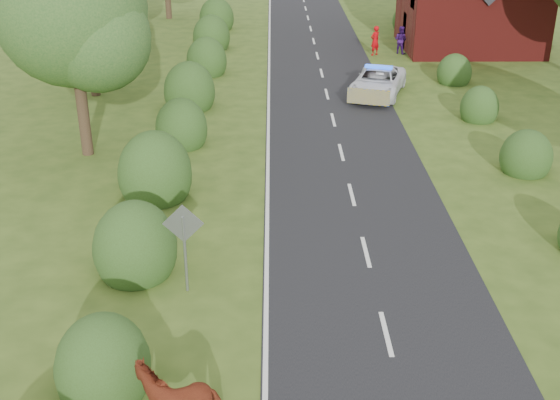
{
  "coord_description": "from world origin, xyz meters",
  "views": [
    {
      "loc": [
        -2.71,
        -13.87,
        10.12
      ],
      "look_at": [
        -2.51,
        4.87,
        1.3
      ],
      "focal_mm": 45.0,
      "sensor_mm": 36.0,
      "label": 1
    }
  ],
  "objects_px": {
    "road_sign": "(184,236)",
    "pedestrian_purple": "(401,40)",
    "pedestrian_red": "(375,41)",
    "police_van": "(378,82)"
  },
  "relations": [
    {
      "from": "road_sign",
      "to": "pedestrian_purple",
      "type": "xyz_separation_m",
      "value": [
        10.08,
        26.6,
        -0.83
      ]
    },
    {
      "from": "pedestrian_red",
      "to": "pedestrian_purple",
      "type": "bearing_deg",
      "value": 157.57
    },
    {
      "from": "pedestrian_red",
      "to": "road_sign",
      "type": "bearing_deg",
      "value": 36.13
    },
    {
      "from": "road_sign",
      "to": "pedestrian_red",
      "type": "distance_m",
      "value": 27.55
    },
    {
      "from": "police_van",
      "to": "pedestrian_purple",
      "type": "bearing_deg",
      "value": 91.66
    },
    {
      "from": "road_sign",
      "to": "police_van",
      "type": "relative_size",
      "value": 0.48
    },
    {
      "from": "pedestrian_red",
      "to": "pedestrian_purple",
      "type": "height_order",
      "value": "pedestrian_red"
    },
    {
      "from": "road_sign",
      "to": "pedestrian_purple",
      "type": "height_order",
      "value": "road_sign"
    },
    {
      "from": "road_sign",
      "to": "pedestrian_red",
      "type": "relative_size",
      "value": 1.45
    },
    {
      "from": "police_van",
      "to": "pedestrian_red",
      "type": "distance_m",
      "value": 8.4
    }
  ]
}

